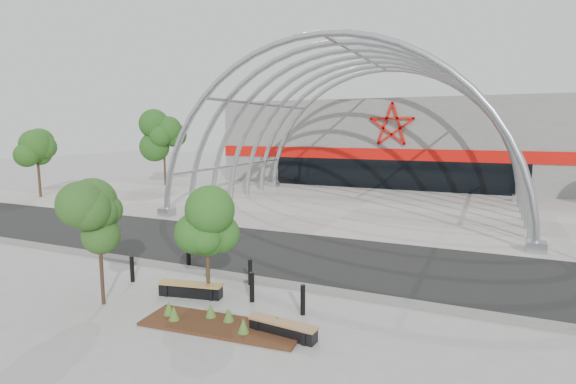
{
  "coord_description": "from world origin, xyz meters",
  "views": [
    {
      "loc": [
        7.99,
        -13.67,
        5.35
      ],
      "look_at": [
        0.0,
        4.0,
        2.6
      ],
      "focal_mm": 28.0,
      "sensor_mm": 36.0,
      "label": 1
    }
  ],
  "objects": [
    {
      "name": "bg_tree_0",
      "position": [
        -20.0,
        20.0,
        4.64
      ],
      "size": [
        3.0,
        3.0,
        6.45
      ],
      "color": "black",
      "rests_on": "ground"
    },
    {
      "name": "street_tree_1",
      "position": [
        -0.03,
        -2.14,
        2.62
      ],
      "size": [
        1.54,
        1.54,
        3.64
      ],
      "color": "#322616",
      "rests_on": "ground"
    },
    {
      "name": "bollard_2",
      "position": [
        1.46,
        -1.95,
        0.47
      ],
      "size": [
        0.15,
        0.15,
        0.94
      ],
      "primitive_type": "cylinder",
      "color": "black",
      "rests_on": "ground"
    },
    {
      "name": "bench_1",
      "position": [
        3.33,
        -3.69,
        0.19
      ],
      "size": [
        1.93,
        0.59,
        0.4
      ],
      "color": "black",
      "rests_on": "ground"
    },
    {
      "name": "kerb",
      "position": [
        0.0,
        -0.25,
        0.06
      ],
      "size": [
        60.0,
        0.5,
        0.12
      ],
      "primitive_type": "cube",
      "color": "slate",
      "rests_on": "ground"
    },
    {
      "name": "bg_tree_2",
      "position": [
        -24.0,
        10.0,
        3.86
      ],
      "size": [
        2.55,
        2.55,
        5.38
      ],
      "color": "black",
      "rests_on": "ground"
    },
    {
      "name": "bench_0",
      "position": [
        -0.55,
        -2.37,
        0.22
      ],
      "size": [
        2.16,
        0.88,
        0.44
      ],
      "color": "black",
      "rests_on": "ground"
    },
    {
      "name": "ground",
      "position": [
        0.0,
        0.0,
        0.0
      ],
      "size": [
        140.0,
        140.0,
        0.0
      ],
      "primitive_type": "plane",
      "color": "gray",
      "rests_on": "ground"
    },
    {
      "name": "planting_bed",
      "position": [
        1.52,
        -3.88,
        0.11
      ],
      "size": [
        4.57,
        1.76,
        0.47
      ],
      "color": "#391B10",
      "rests_on": "ground"
    },
    {
      "name": "bollard_0",
      "position": [
        -3.27,
        -2.06,
        0.46
      ],
      "size": [
        0.15,
        0.15,
        0.91
      ],
      "primitive_type": "cylinder",
      "color": "black",
      "rests_on": "ground"
    },
    {
      "name": "bollard_4",
      "position": [
        3.28,
        -2.21,
        0.45
      ],
      "size": [
        0.14,
        0.14,
        0.89
      ],
      "primitive_type": "cylinder",
      "color": "black",
      "rests_on": "ground"
    },
    {
      "name": "bollard_1",
      "position": [
        -2.49,
        0.12,
        0.51
      ],
      "size": [
        0.16,
        0.16,
        1.03
      ],
      "primitive_type": "cylinder",
      "color": "black",
      "rests_on": "ground"
    },
    {
      "name": "arena_building",
      "position": [
        0.0,
        33.45,
        3.99
      ],
      "size": [
        34.0,
        15.24,
        8.0
      ],
      "color": "slate",
      "rests_on": "ground"
    },
    {
      "name": "forecourt",
      "position": [
        0.0,
        15.5,
        0.02
      ],
      "size": [
        60.0,
        17.0,
        0.04
      ],
      "primitive_type": "cube",
      "color": "#A19B92",
      "rests_on": "ground"
    },
    {
      "name": "road",
      "position": [
        0.0,
        3.5,
        0.01
      ],
      "size": [
        140.0,
        7.0,
        0.02
      ],
      "primitive_type": "cube",
      "color": "black",
      "rests_on": "ground"
    },
    {
      "name": "vault_canopy",
      "position": [
        0.0,
        15.5,
        0.02
      ],
      "size": [
        20.8,
        15.8,
        20.36
      ],
      "color": "#9CA2A7",
      "rests_on": "ground"
    },
    {
      "name": "street_tree_0",
      "position": [
        -2.61,
        -4.0,
        2.51
      ],
      "size": [
        1.53,
        1.53,
        3.49
      ],
      "color": "black",
      "rests_on": "ground"
    },
    {
      "name": "bollard_3",
      "position": [
        0.66,
        -0.63,
        0.44
      ],
      "size": [
        0.14,
        0.14,
        0.89
      ],
      "primitive_type": "cylinder",
      "color": "black",
      "rests_on": "ground"
    }
  ]
}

